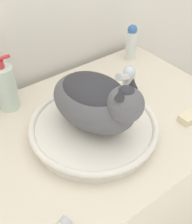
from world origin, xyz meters
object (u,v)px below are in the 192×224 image
soap_pump_bottle (6,87)px  soap_bar (189,117)px  faucet (128,79)px  deodorant_stick (131,42)px  cat (96,100)px

soap_pump_bottle → soap_bar: bearing=-43.3°
soap_pump_bottle → soap_bar: size_ratio=2.82×
faucet → soap_bar: bearing=84.4°
deodorant_stick → soap_bar: bearing=-105.4°
deodorant_stick → soap_bar: 0.43m
cat → soap_bar: size_ratio=4.47×
deodorant_stick → soap_pump_bottle: bearing=180.0°
soap_pump_bottle → deodorant_stick: bearing=-0.0°
faucet → deodorant_stick: size_ratio=0.87×
cat → faucet: (0.21, 0.10, -0.07)m
faucet → soap_pump_bottle: (-0.37, 0.19, 0.02)m
cat → faucet: 0.25m
cat → soap_bar: bearing=50.9°
faucet → deodorant_stick: 0.26m
soap_pump_bottle → faucet: bearing=-26.9°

